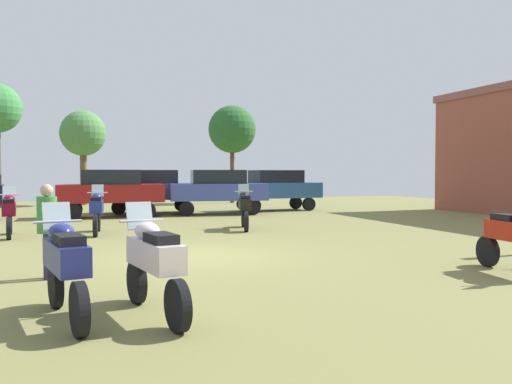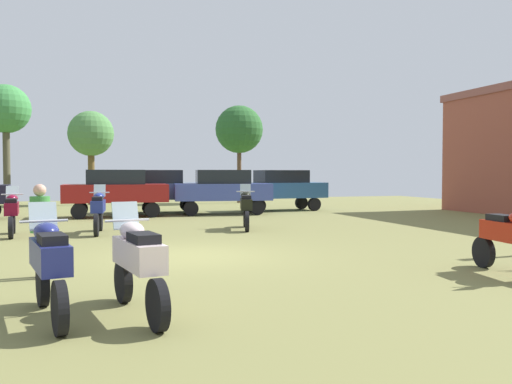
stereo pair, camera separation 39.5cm
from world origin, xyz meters
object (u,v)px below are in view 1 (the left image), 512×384
Objects in this scene: car_4 at (218,188)px; car_5 at (111,189)px; person_3 at (47,224)px; motorcycle_4 at (245,207)px; tree_2 at (232,130)px; tree_4 at (83,134)px; motorcycle_9 at (154,261)px; car_3 at (151,188)px; motorcycle_11 at (9,212)px; car_1 at (276,187)px; motorcycle_7 at (66,264)px; motorcycle_8 at (97,210)px.

car_4 is 1.04× the size of car_5.
motorcycle_4 is at bearing -44.82° from person_3.
motorcycle_4 is at bearing -179.48° from car_4.
tree_4 is at bearing 175.52° from tree_2.
motorcycle_9 is 18.29m from car_3.
motorcycle_11 is 10.14m from car_4.
car_5 reaches higher than motorcycle_9.
car_1 is 0.73× the size of tree_2.
motorcycle_4 is 1.00× the size of motorcycle_7.
car_3 is 0.81× the size of tree_4.
motorcycle_9 is 0.37× the size of tree_2.
motorcycle_8 is at bearing 127.30° from car_1.
tree_2 is (9.84, 21.92, 3.57)m from person_3.
motorcycle_8 is at bearing 173.91° from car_5.
car_5 is at bearing 57.42° from motorcycle_11.
motorcycle_8 is 11.69m from car_1.
motorcycle_9 is 1.05× the size of motorcycle_11.
car_1 is at bearing 50.18° from motorcycle_7.
motorcycle_11 is 0.35× the size of tree_2.
motorcycle_9 is at bearing -108.59° from tree_2.
motorcycle_11 is at bearing -98.60° from tree_4.
tree_2 reaches higher than car_4.
person_3 is (-9.94, -14.62, -0.19)m from car_1.
car_4 is (0.82, 6.50, 0.44)m from motorcycle_4.
motorcycle_9 is at bearing 150.68° from car_1.
car_3 is 0.99× the size of car_4.
car_5 reaches higher than motorcycle_11.
car_5 is at bearing 87.88° from motorcycle_8.
car_3 is 2.65× the size of person_3.
tree_2 is (-0.11, 7.30, 3.38)m from car_1.
motorcycle_9 is 26.64m from tree_2.
motorcycle_9 is 10.46m from motorcycle_11.
tree_4 reaches higher than car_5.
tree_4 reaches higher than motorcycle_7.
car_1 is 2.63× the size of person_3.
motorcycle_8 is at bearing -120.25° from tree_2.
person_3 is at bearing 104.37° from motorcycle_9.
car_4 is 2.68× the size of person_3.
motorcycle_7 is 1.11m from motorcycle_9.
motorcycle_7 is at bearing -91.53° from tree_4.
motorcycle_9 is 16.29m from car_5.
motorcycle_11 is (-2.46, 0.05, -0.02)m from motorcycle_8.
motorcycle_7 is 0.36× the size of tree_2.
motorcycle_11 is at bearing 94.72° from motorcycle_9.
motorcycle_11 is 13.61m from car_1.
car_1 is at bearing 29.31° from motorcycle_11.
person_3 is at bearing -83.84° from motorcycle_11.
tree_2 reaches higher than motorcycle_11.
motorcycle_8 reaches higher than motorcycle_7.
motorcycle_8 is 6.31m from car_5.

